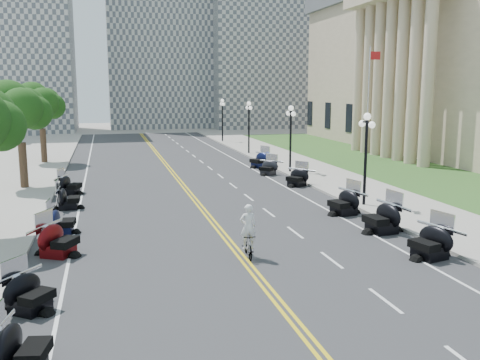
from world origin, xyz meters
TOP-DOWN VIEW (x-y plane):
  - ground at (0.00, 0.00)m, footprint 160.00×160.00m
  - road at (0.00, 10.00)m, footprint 16.00×90.00m
  - centerline_yellow_a at (-0.12, 10.00)m, footprint 0.12×90.00m
  - centerline_yellow_b at (0.12, 10.00)m, footprint 0.12×90.00m
  - edge_line_north at (6.40, 10.00)m, footprint 0.12×90.00m
  - edge_line_south at (-6.40, 10.00)m, footprint 0.12×90.00m
  - lane_dash_4 at (3.20, -8.00)m, footprint 0.12×2.00m
  - lane_dash_5 at (3.20, -4.00)m, footprint 0.12×2.00m
  - lane_dash_6 at (3.20, 0.00)m, footprint 0.12×2.00m
  - lane_dash_7 at (3.20, 4.00)m, footprint 0.12×2.00m
  - lane_dash_8 at (3.20, 8.00)m, footprint 0.12×2.00m
  - lane_dash_9 at (3.20, 12.00)m, footprint 0.12×2.00m
  - lane_dash_10 at (3.20, 16.00)m, footprint 0.12×2.00m
  - lane_dash_11 at (3.20, 20.00)m, footprint 0.12×2.00m
  - lane_dash_12 at (3.20, 24.00)m, footprint 0.12×2.00m
  - lane_dash_13 at (3.20, 28.00)m, footprint 0.12×2.00m
  - lane_dash_14 at (3.20, 32.00)m, footprint 0.12×2.00m
  - lane_dash_15 at (3.20, 36.00)m, footprint 0.12×2.00m
  - lane_dash_16 at (3.20, 40.00)m, footprint 0.12×2.00m
  - lane_dash_17 at (3.20, 44.00)m, footprint 0.12×2.00m
  - lane_dash_18 at (3.20, 48.00)m, footprint 0.12×2.00m
  - lane_dash_19 at (3.20, 52.00)m, footprint 0.12×2.00m
  - sidewalk_north at (10.50, 10.00)m, footprint 5.00×90.00m
  - sidewalk_south at (-10.50, 10.00)m, footprint 5.00×90.00m
  - lawn at (17.50, 18.00)m, footprint 9.00×60.00m
  - distant_block_a at (-18.00, 62.00)m, footprint 18.00×14.00m
  - distant_block_b at (4.00, 68.00)m, footprint 16.00×12.00m
  - distant_block_c at (22.00, 65.00)m, footprint 20.00×14.00m
  - street_lamp_2 at (8.60, 4.00)m, footprint 0.50×1.20m
  - street_lamp_3 at (8.60, 16.00)m, footprint 0.50×1.20m
  - street_lamp_4 at (8.60, 28.00)m, footprint 0.50×1.20m
  - street_lamp_5 at (8.60, 40.00)m, footprint 0.50×1.20m
  - flagpole at (18.00, 22.00)m, footprint 1.10×0.20m
  - tree_3 at (-10.00, 14.00)m, footprint 4.80×4.80m
  - tree_4 at (-10.00, 26.00)m, footprint 4.80×4.80m
  - motorcycle_n_4 at (6.90, -4.69)m, footprint 2.45×2.45m
  - motorcycle_n_5 at (6.95, -0.94)m, footprint 2.39×2.39m
  - motorcycle_n_6 at (6.79, 2.67)m, footprint 2.43×2.43m
  - motorcycle_n_8 at (7.24, 10.80)m, footprint 2.57×2.57m
  - motorcycle_n_9 at (6.76, 15.65)m, footprint 2.49×2.49m
  - motorcycle_n_10 at (7.17, 19.35)m, footprint 2.63×2.63m
  - motorcycle_s_3 at (-6.92, -9.73)m, footprint 2.15×2.15m
  - motorcycle_s_4 at (-7.18, -6.21)m, footprint 2.51×2.51m
  - motorcycle_s_5 at (-6.81, -0.93)m, footprint 2.72×2.72m
  - motorcycle_s_6 at (-6.92, 2.35)m, footprint 1.96×1.96m
  - motorcycle_s_7 at (-6.94, 7.44)m, footprint 1.92×1.92m
  - motorcycle_s_8 at (-7.10, 11.56)m, footprint 2.36×2.36m
  - bicycle at (0.23, -2.92)m, footprint 0.59×1.64m
  - cyclist_rider at (0.23, -2.92)m, footprint 0.64×0.42m

SIDE VIEW (x-z plane):
  - ground at x=0.00m, z-range 0.00..0.00m
  - road at x=0.00m, z-range 0.00..0.01m
  - centerline_yellow_a at x=-0.12m, z-range 0.01..0.01m
  - centerline_yellow_b at x=0.12m, z-range 0.01..0.01m
  - edge_line_north at x=6.40m, z-range 0.01..0.01m
  - edge_line_south at x=-6.40m, z-range 0.01..0.01m
  - lane_dash_4 at x=3.20m, z-range 0.01..0.01m
  - lane_dash_5 at x=3.20m, z-range 0.01..0.01m
  - lane_dash_6 at x=3.20m, z-range 0.01..0.01m
  - lane_dash_7 at x=3.20m, z-range 0.01..0.01m
  - lane_dash_8 at x=3.20m, z-range 0.01..0.01m
  - lane_dash_9 at x=3.20m, z-range 0.01..0.01m
  - lane_dash_10 at x=3.20m, z-range 0.01..0.01m
  - lane_dash_11 at x=3.20m, z-range 0.01..0.01m
  - lane_dash_12 at x=3.20m, z-range 0.01..0.01m
  - lane_dash_13 at x=3.20m, z-range 0.01..0.01m
  - lane_dash_14 at x=3.20m, z-range 0.01..0.01m
  - lane_dash_15 at x=3.20m, z-range 0.01..0.01m
  - lane_dash_16 at x=3.20m, z-range 0.01..0.01m
  - lane_dash_17 at x=3.20m, z-range 0.01..0.01m
  - lane_dash_18 at x=3.20m, z-range 0.01..0.01m
  - lane_dash_19 at x=3.20m, z-range 0.01..0.01m
  - lawn at x=17.50m, z-range 0.00..0.10m
  - sidewalk_north at x=10.50m, z-range 0.00..0.15m
  - sidewalk_south at x=-10.50m, z-range 0.00..0.15m
  - bicycle at x=0.23m, z-range 0.00..0.96m
  - motorcycle_n_9 at x=6.76m, z-range 0.00..1.23m
  - motorcycle_s_6 at x=-6.92m, z-range 0.00..1.26m
  - motorcycle_s_4 at x=-7.18m, z-range 0.00..1.26m
  - motorcycle_s_3 at x=-6.92m, z-range 0.00..1.28m
  - motorcycle_n_8 at x=7.24m, z-range 0.00..1.30m
  - motorcycle_s_7 at x=-6.94m, z-range 0.00..1.30m
  - motorcycle_s_8 at x=-7.10m, z-range 0.00..1.30m
  - motorcycle_n_10 at x=7.17m, z-range 0.00..1.41m
  - motorcycle_s_5 at x=-6.81m, z-range 0.00..1.41m
  - motorcycle_n_4 at x=6.90m, z-range 0.00..1.41m
  - motorcycle_n_6 at x=6.79m, z-range 0.00..1.43m
  - motorcycle_n_5 at x=6.95m, z-range 0.00..1.51m
  - cyclist_rider at x=0.23m, z-range 0.96..2.71m
  - street_lamp_2 at x=8.60m, z-range 0.15..5.05m
  - street_lamp_3 at x=8.60m, z-range 0.15..5.05m
  - street_lamp_4 at x=8.60m, z-range 0.15..5.05m
  - street_lamp_5 at x=8.60m, z-range 0.15..5.05m
  - tree_3 at x=-10.00m, z-range 0.15..9.35m
  - tree_4 at x=-10.00m, z-range 0.15..9.35m
  - flagpole at x=18.00m, z-range 0.00..10.00m
  - distant_block_c at x=22.00m, z-range 0.00..22.00m
  - distant_block_a at x=-18.00m, z-range 0.00..26.00m
  - distant_block_b at x=4.00m, z-range 0.00..30.00m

